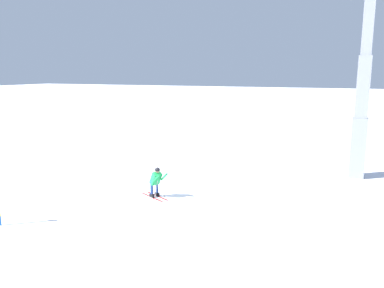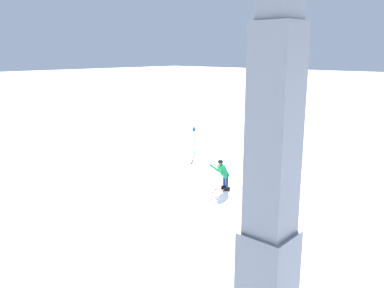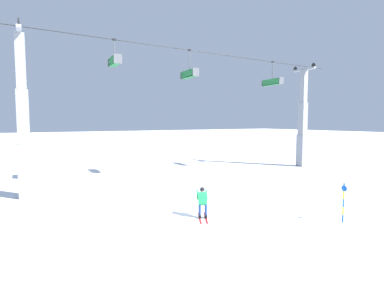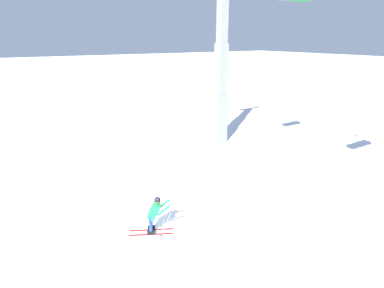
{
  "view_description": "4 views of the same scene",
  "coord_description": "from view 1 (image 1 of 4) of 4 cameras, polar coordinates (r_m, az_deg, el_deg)",
  "views": [
    {
      "loc": [
        15.18,
        7.96,
        5.94
      ],
      "look_at": [
        0.24,
        1.62,
        2.84
      ],
      "focal_mm": 35.78,
      "sensor_mm": 36.0,
      "label": 1
    },
    {
      "loc": [
        -11.06,
        13.78,
        6.31
      ],
      "look_at": [
        -0.74,
        2.27,
        2.77
      ],
      "focal_mm": 37.25,
      "sensor_mm": 36.0,
      "label": 2
    },
    {
      "loc": [
        -7.84,
        -12.54,
        4.82
      ],
      "look_at": [
        -0.32,
        0.48,
        3.64
      ],
      "focal_mm": 27.13,
      "sensor_mm": 36.0,
      "label": 3
    },
    {
      "loc": [
        9.31,
        -4.75,
        7.12
      ],
      "look_at": [
        0.47,
        0.79,
        3.58
      ],
      "focal_mm": 29.39,
      "sensor_mm": 36.0,
      "label": 4
    }
  ],
  "objects": [
    {
      "name": "skier_carving_main",
      "position": [
        18.28,
        -5.39,
        -5.37
      ],
      "size": [
        1.23,
        1.71,
        1.63
      ],
      "color": "red",
      "rests_on": "ground_plane"
    },
    {
      "name": "ground_plane",
      "position": [
        18.14,
        -4.47,
        -8.35
      ],
      "size": [
        260.0,
        260.0,
        0.0
      ],
      "primitive_type": "plane",
      "color": "white"
    },
    {
      "name": "lift_tower_near",
      "position": [
        23.15,
        24.01,
        6.13
      ],
      "size": [
        0.82,
        2.62,
        10.72
      ],
      "color": "gray",
      "rests_on": "ground_plane"
    }
  ]
}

